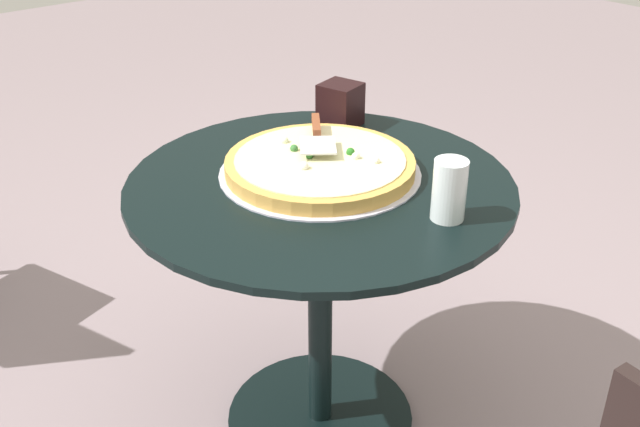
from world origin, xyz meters
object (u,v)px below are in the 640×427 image
object	(u,v)px
pizza_server	(317,134)
drinking_cup	(449,190)
pizza_on_tray	(320,166)
napkin_dispenser	(340,105)
patio_table	(320,256)

from	to	relation	value
pizza_server	drinking_cup	world-z (taller)	drinking_cup
pizza_on_tray	drinking_cup	world-z (taller)	drinking_cup
pizza_on_tray	drinking_cup	xyz separation A→B (m)	(0.06, -0.32, 0.04)
napkin_dispenser	drinking_cup	bearing A→B (deg)	-32.79
patio_table	pizza_server	xyz separation A→B (m)	(0.07, 0.10, 0.26)
pizza_on_tray	napkin_dispenser	world-z (taller)	napkin_dispenser
pizza_on_tray	drinking_cup	size ratio (longest dim) A/B	3.60
drinking_cup	napkin_dispenser	distance (m)	0.54
napkin_dispenser	patio_table	bearing A→B (deg)	-63.84
pizza_on_tray	pizza_server	size ratio (longest dim) A/B	2.32
pizza_on_tray	pizza_server	xyz separation A→B (m)	(0.05, 0.07, 0.04)
patio_table	pizza_server	bearing A→B (deg)	52.82
patio_table	pizza_on_tray	world-z (taller)	pizza_on_tray
patio_table	napkin_dispenser	xyz separation A→B (m)	(0.25, 0.22, 0.25)
napkin_dispenser	pizza_on_tray	bearing A→B (deg)	-65.04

